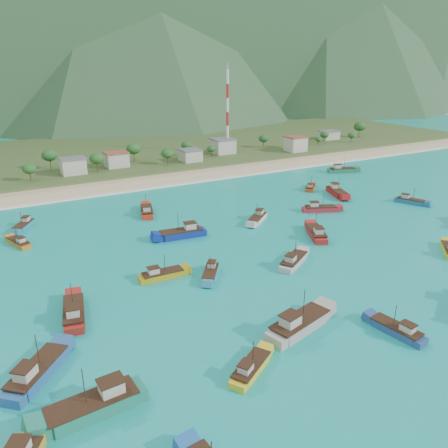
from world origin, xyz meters
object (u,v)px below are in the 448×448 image
boat_14 (182,234)px  boat_27 (397,331)px  boat_25 (162,275)px  boat_18 (320,209)px  boat_19 (342,170)px  boat_15 (257,219)px  radio_tower (228,112)px  boat_29 (310,188)px  boat_22 (337,192)px  boat_28 (147,212)px  boat_5 (251,369)px  boat_4 (294,262)px  boat_21 (410,201)px  boat_12 (95,406)px  boat_9 (316,234)px  boat_26 (37,373)px  boat_6 (211,273)px  boat_17 (24,226)px  boat_16 (74,314)px  boat_23 (19,243)px  boat_13 (299,325)px

boat_14 → boat_27: boat_14 is taller
boat_25 → boat_27: 45.61m
boat_18 → boat_19: bearing=154.3°
boat_18 → boat_25: size_ratio=1.11×
boat_15 → boat_18: 21.17m
radio_tower → boat_29: radio_tower is taller
boat_22 → boat_28: bearing=9.9°
boat_5 → boat_15: boat_15 is taller
boat_18 → boat_22: bearing=147.2°
boat_4 → boat_22: (46.23, 36.27, 0.17)m
boat_21 → boat_12: bearing=-3.1°
boat_14 → boat_19: 91.70m
boat_9 → boat_14: size_ratio=0.92×
boat_4 → boat_27: boat_4 is taller
boat_19 → boat_22: 33.99m
boat_4 → boat_29: boat_4 is taller
boat_12 → boat_28: 77.72m
boat_26 → boat_4: bearing=54.0°
boat_6 → boat_9: size_ratio=0.75×
boat_21 → boat_26: bearing=-8.8°
boat_25 → boat_26: size_ratio=0.86×
boat_17 → boat_28: bearing=-160.0°
boat_22 → boat_27: size_ratio=1.28×
boat_12 → boat_28: bearing=-28.4°
boat_12 → boat_26: (-5.56, 10.42, -0.11)m
boat_16 → boat_23: boat_16 is taller
boat_4 → boat_12: boat_12 is taller
boat_15 → boat_26: size_ratio=0.85×
boat_16 → boat_19: 131.04m
boat_17 → boat_25: (21.65, -45.50, 0.04)m
boat_5 → boat_17: 82.15m
boat_9 → boat_29: boat_9 is taller
boat_21 → boat_14: bearing=-30.3°
boat_15 → boat_22: boat_22 is taller
boat_13 → boat_26: size_ratio=1.23×
boat_15 → boat_12: bearing=92.1°
boat_27 → boat_6: bearing=108.4°
boat_25 → boat_29: 80.25m
boat_21 → boat_5: bearing=3.0°
boat_13 → boat_29: 88.27m
boat_21 → boat_23: boat_21 is taller
boat_9 → boat_17: size_ratio=1.24×
boat_9 → boat_21: bearing=35.7°
boat_18 → boat_28: 51.46m
boat_13 → boat_23: boat_13 is taller
boat_4 → boat_15: size_ratio=1.09×
boat_22 → boat_18: bearing=53.4°
radio_tower → boat_17: (-96.64, -59.36, -19.81)m
boat_4 → boat_19: (70.74, 59.82, 0.11)m
boat_18 → boat_19: boat_19 is taller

